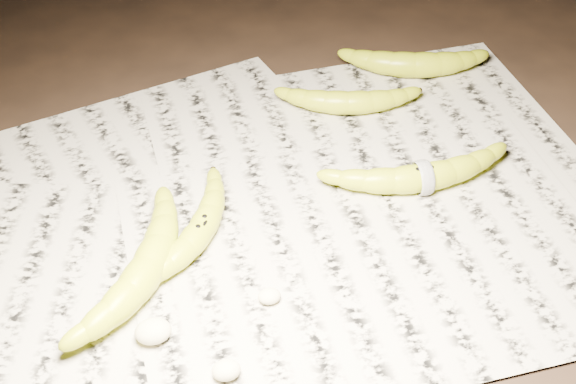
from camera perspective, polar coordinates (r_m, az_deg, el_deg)
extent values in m
plane|color=black|center=(0.97, -0.79, -2.45)|extent=(3.00, 3.00, 0.00)
cube|color=#B3AC9A|center=(0.96, -2.37, -2.51)|extent=(0.90, 0.70, 0.01)
torus|color=white|center=(1.01, 9.56, 1.18)|extent=(0.00, 0.05, 0.05)
ellipsoid|color=beige|center=(0.85, -9.60, -9.57)|extent=(0.04, 0.03, 0.02)
ellipsoid|color=beige|center=(0.81, -4.43, -12.35)|extent=(0.03, 0.02, 0.02)
ellipsoid|color=beige|center=(0.87, -1.34, -7.24)|extent=(0.03, 0.02, 0.01)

